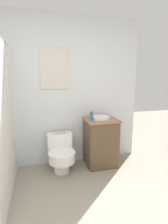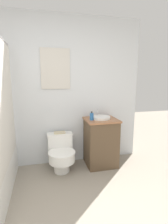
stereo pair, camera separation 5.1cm
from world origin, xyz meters
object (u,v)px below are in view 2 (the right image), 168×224
Objects in this scene: toilet at (61,153)px; soap_bottle at (92,116)px; sink at (101,117)px; book_on_tank at (60,133)px.

soap_bottle is (0.51, -0.01, 0.58)m from toilet.
toilet is 0.88m from sink.
toilet is at bearing -90.00° from book_on_tank.
soap_bottle is at bearing -161.17° from sink.
book_on_tank is (-0.51, 0.16, -0.28)m from soap_bottle.
toilet is at bearing 178.42° from soap_bottle.
soap_bottle reaches higher than book_on_tank.
soap_bottle is 0.60m from book_on_tank.
sink is 0.74m from book_on_tank.
book_on_tank is at bearing 90.00° from toilet.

